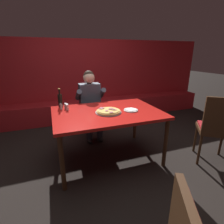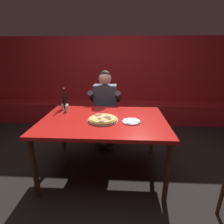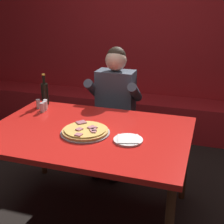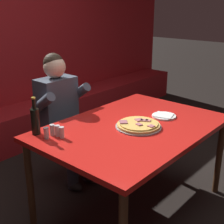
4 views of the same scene
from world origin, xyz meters
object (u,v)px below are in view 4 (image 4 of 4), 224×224
object	(u,v)px
main_dining_table	(133,133)
beer_bottle	(35,120)
shaker_black_pepper	(58,131)
shaker_oregano	(52,130)
plate_white_paper	(164,116)
diner_seated_blue_shirt	(63,113)
shaker_parmesan	(62,133)
pizza	(138,125)
shaker_red_pepper_flakes	(46,134)

from	to	relation	value
main_dining_table	beer_bottle	size ratio (longest dim) A/B	5.25
shaker_black_pepper	shaker_oregano	xyz separation A→B (m)	(-0.02, 0.04, 0.00)
plate_white_paper	shaker_black_pepper	bearing A→B (deg)	156.58
diner_seated_blue_shirt	shaker_parmesan	bearing A→B (deg)	-130.79
shaker_parmesan	pizza	bearing A→B (deg)	-29.55
main_dining_table	plate_white_paper	size ratio (longest dim) A/B	7.30
plate_white_paper	pizza	bearing A→B (deg)	175.47
beer_bottle	shaker_red_pepper_flakes	size ratio (longest dim) A/B	3.40
pizza	beer_bottle	distance (m)	0.81
shaker_parmesan	diner_seated_blue_shirt	world-z (taller)	diner_seated_blue_shirt
main_dining_table	plate_white_paper	distance (m)	0.36
shaker_red_pepper_flakes	shaker_parmesan	xyz separation A→B (m)	(0.08, -0.08, 0.00)
plate_white_paper	beer_bottle	size ratio (longest dim) A/B	0.72
pizza	shaker_parmesan	xyz separation A→B (m)	(-0.54, 0.30, 0.02)
diner_seated_blue_shirt	pizza	bearing A→B (deg)	-86.13
plate_white_paper	beer_bottle	world-z (taller)	beer_bottle
shaker_red_pepper_flakes	diner_seated_blue_shirt	xyz separation A→B (m)	(0.56, 0.48, -0.11)
shaker_oregano	shaker_red_pepper_flakes	bearing A→B (deg)	-168.94
shaker_parmesan	diner_seated_blue_shirt	xyz separation A→B (m)	(0.48, 0.56, -0.11)
beer_bottle	main_dining_table	bearing A→B (deg)	-36.24
shaker_black_pepper	shaker_red_pepper_flakes	world-z (taller)	same
shaker_red_pepper_flakes	shaker_oregano	bearing A→B (deg)	11.06
pizza	shaker_oregano	bearing A→B (deg)	144.54
pizza	shaker_black_pepper	bearing A→B (deg)	146.75
shaker_black_pepper	diner_seated_blue_shirt	size ratio (longest dim) A/B	0.07
main_dining_table	shaker_black_pepper	size ratio (longest dim) A/B	17.83
shaker_black_pepper	shaker_red_pepper_flakes	distance (m)	0.09
shaker_red_pepper_flakes	plate_white_paper	bearing A→B (deg)	-23.05
pizza	diner_seated_blue_shirt	size ratio (longest dim) A/B	0.29
main_dining_table	pizza	xyz separation A→B (m)	(0.00, -0.05, 0.09)
shaker_oregano	diner_seated_blue_shirt	bearing A→B (deg)	43.26
main_dining_table	shaker_red_pepper_flakes	xyz separation A→B (m)	(-0.62, 0.33, 0.11)
pizza	shaker_parmesan	distance (m)	0.62
diner_seated_blue_shirt	plate_white_paper	bearing A→B (deg)	-65.92
beer_bottle	shaker_black_pepper	xyz separation A→B (m)	(0.08, -0.15, -0.07)
main_dining_table	diner_seated_blue_shirt	distance (m)	0.81
pizza	shaker_parmesan	world-z (taller)	shaker_parmesan
pizza	main_dining_table	bearing A→B (deg)	90.54
shaker_red_pepper_flakes	shaker_parmesan	distance (m)	0.11
plate_white_paper	shaker_parmesan	distance (m)	0.94
main_dining_table	shaker_black_pepper	world-z (taller)	shaker_black_pepper
beer_bottle	shaker_oregano	xyz separation A→B (m)	(0.07, -0.11, -0.07)
plate_white_paper	shaker_oregano	distance (m)	0.99
shaker_red_pepper_flakes	beer_bottle	bearing A→B (deg)	89.36
pizza	shaker_parmesan	bearing A→B (deg)	150.45
shaker_oregano	shaker_red_pepper_flakes	xyz separation A→B (m)	(-0.07, -0.01, 0.00)
beer_bottle	plate_white_paper	bearing A→B (deg)	-29.16
plate_white_paper	shaker_oregano	size ratio (longest dim) A/B	2.44
plate_white_paper	shaker_red_pepper_flakes	size ratio (longest dim) A/B	2.44
shaker_red_pepper_flakes	main_dining_table	bearing A→B (deg)	-27.81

